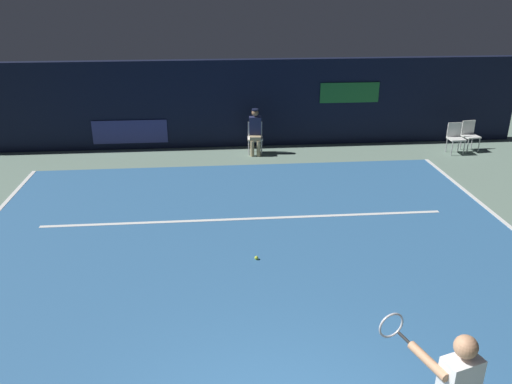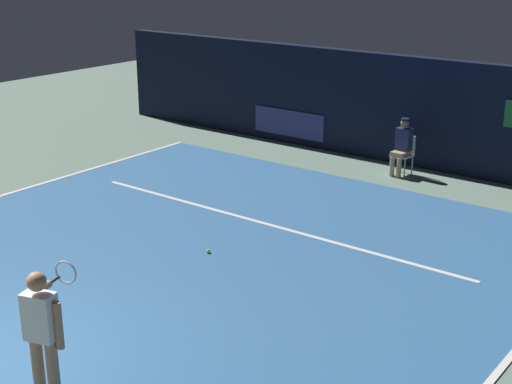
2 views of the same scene
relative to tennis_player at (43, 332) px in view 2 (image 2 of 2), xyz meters
name	(u,v)px [view 2 (image 2 of 2)]	position (x,y,z in m)	size (l,w,h in m)	color
ground_plane	(199,255)	(-1.57, 4.34, -0.99)	(34.19, 34.19, 0.00)	slate
court_surface	(199,255)	(-1.57, 4.34, -0.98)	(10.90, 10.65, 0.01)	#336699
line_sideline_left	(511,356)	(3.84, 4.34, -0.97)	(0.10, 10.65, 0.01)	white
line_sideline_right	(10,193)	(-6.97, 4.34, -0.97)	(0.10, 10.65, 0.01)	white
line_service	(264,223)	(-1.57, 6.20, -0.97)	(8.50, 0.10, 0.01)	white
back_wall	(398,110)	(-1.57, 11.57, 0.31)	(17.59, 0.33, 2.60)	black
tennis_player	(43,332)	(0.00, 0.00, 0.00)	(0.82, 0.92, 1.73)	tan
line_judge_on_chair	(402,146)	(-0.96, 10.67, -0.30)	(0.46, 0.55, 1.32)	white
tennis_ball	(208,251)	(-1.49, 4.48, -0.94)	(0.07, 0.07, 0.07)	#CCE033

